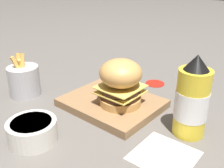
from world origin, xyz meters
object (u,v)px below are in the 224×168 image
object	(u,v)px
ketchup_bottle	(192,100)
serving_board	(112,103)
burger	(121,82)
side_bowl	(32,131)
spoon	(120,69)
fries_basket	(24,80)

from	to	relation	value
ketchup_bottle	serving_board	bearing A→B (deg)	-175.28
serving_board	ketchup_bottle	world-z (taller)	ketchup_bottle
serving_board	burger	size ratio (longest dim) A/B	2.03
serving_board	side_bowl	world-z (taller)	side_bowl
serving_board	spoon	size ratio (longest dim) A/B	1.81
serving_board	spoon	bearing A→B (deg)	124.45
serving_board	spoon	xyz separation A→B (m)	(-0.17, 0.25, -0.01)
serving_board	burger	xyz separation A→B (m)	(0.03, -0.00, 0.08)
serving_board	fries_basket	bearing A→B (deg)	-155.67
fries_basket	spoon	size ratio (longest dim) A/B	0.94
fries_basket	burger	bearing A→B (deg)	21.15
serving_board	side_bowl	distance (m)	0.25
burger	ketchup_bottle	distance (m)	0.20
serving_board	burger	world-z (taller)	burger
burger	spoon	bearing A→B (deg)	129.00
serving_board	spoon	world-z (taller)	serving_board
fries_basket	spoon	world-z (taller)	fries_basket
burger	fries_basket	xyz separation A→B (m)	(-0.30, -0.12, -0.04)
serving_board	fries_basket	world-z (taller)	fries_basket
burger	fries_basket	distance (m)	0.32
side_bowl	spoon	distance (m)	0.52
serving_board	side_bowl	bearing A→B (deg)	-97.46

